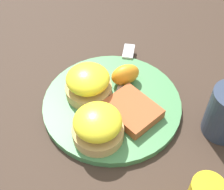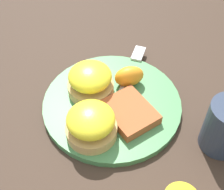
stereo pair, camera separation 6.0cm
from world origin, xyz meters
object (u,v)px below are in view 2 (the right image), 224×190
object	(u,v)px
sandwich_benedict_right	(91,124)
hashbrown_patty	(129,112)
orange_wedge	(129,76)
fork	(129,75)
sandwich_benedict_left	(90,81)

from	to	relation	value
sandwich_benedict_right	hashbrown_patty	size ratio (longest dim) A/B	0.95
sandwich_benedict_right	orange_wedge	world-z (taller)	sandwich_benedict_right
fork	sandwich_benedict_left	bearing A→B (deg)	-96.92
sandwich_benedict_left	hashbrown_patty	distance (m)	0.10
hashbrown_patty	fork	bearing A→B (deg)	142.49
fork	orange_wedge	bearing A→B (deg)	-40.83
hashbrown_patty	orange_wedge	bearing A→B (deg)	143.39
sandwich_benedict_left	fork	world-z (taller)	sandwich_benedict_left
sandwich_benedict_right	fork	world-z (taller)	sandwich_benedict_right
sandwich_benedict_left	sandwich_benedict_right	distance (m)	0.10
sandwich_benedict_left	fork	size ratio (longest dim) A/B	0.48
hashbrown_patty	sandwich_benedict_left	bearing A→B (deg)	-165.07
sandwich_benedict_left	fork	xyz separation A→B (m)	(0.01, 0.09, -0.03)
sandwich_benedict_right	orange_wedge	distance (m)	0.14
orange_wedge	hashbrown_patty	bearing A→B (deg)	-36.61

